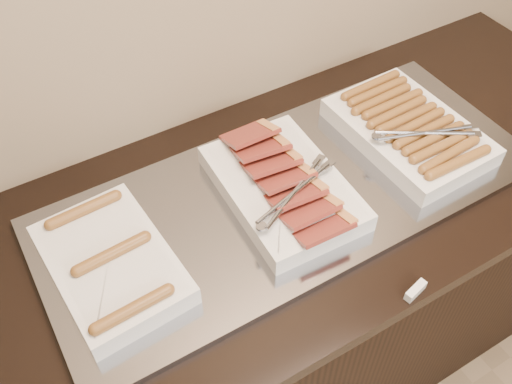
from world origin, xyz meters
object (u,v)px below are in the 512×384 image
warming_tray (291,193)px  dish_right (409,129)px  dish_center (283,186)px  counter (278,298)px  dish_left (111,263)px

warming_tray → dish_right: dish_right is taller
warming_tray → dish_center: (-0.03, -0.00, 0.04)m
counter → warming_tray: warming_tray is taller
warming_tray → dish_right: bearing=-0.5°
counter → dish_right: 0.63m
counter → dish_center: 0.50m
warming_tray → dish_left: (-0.45, -0.00, 0.04)m
dish_right → dish_center: bearing=178.5°
dish_left → dish_right: bearing=-3.9°
counter → warming_tray: size_ratio=1.72×
counter → dish_right: (0.38, -0.00, 0.50)m
warming_tray → dish_left: 0.45m
dish_center → dish_right: bearing=2.3°
dish_right → dish_left: bearing=178.2°
dish_left → dish_right: dish_right is taller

